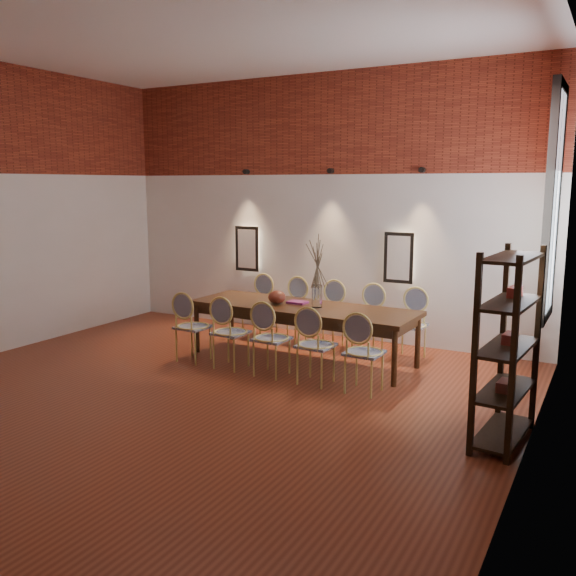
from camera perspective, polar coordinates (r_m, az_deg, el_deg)
The scene contains 30 objects.
floor at distance 6.92m, azimuth -9.93°, elevation -10.47°, with size 7.00×7.00×0.02m, color brown.
ceiling at distance 6.70m, azimuth -11.03°, elevation 23.78°, with size 7.00×7.00×0.02m, color silver.
wall_back at distance 9.53m, azimuth 3.20°, elevation 7.55°, with size 7.00×0.10×4.00m, color silver.
wall_right at distance 5.09m, azimuth 22.50°, elevation 4.88°, with size 0.10×7.00×4.00m, color silver.
brick_band_back at distance 9.50m, azimuth 3.08°, elevation 15.09°, with size 7.00×0.02×1.50m, color maroon.
brick_band_right at distance 5.16m, azimuth 22.64°, elevation 18.89°, with size 0.02×7.00×1.50m, color maroon.
niche_left at distance 10.12m, azimuth -3.76°, elevation 3.70°, with size 0.36×0.06×0.66m, color #FFEAC6.
niche_right at distance 9.01m, azimuth 10.37°, elevation 2.81°, with size 0.36×0.06×0.66m, color #FFEAC6.
spot_fixture_left at distance 10.04m, azimuth -3.93°, elevation 10.80°, with size 0.08×0.08×0.10m, color black.
spot_fixture_mid at distance 9.32m, azimuth 4.01°, elevation 10.87°, with size 0.08×0.08×0.10m, color black.
spot_fixture_right at distance 8.83m, azimuth 12.44°, elevation 10.73°, with size 0.08×0.08×0.10m, color black.
window_glass at distance 7.08m, azimuth 23.67°, elevation 7.20°, with size 0.02×0.78×2.38m, color silver.
window_frame at distance 7.08m, azimuth 23.51°, elevation 7.21°, with size 0.08×0.90×2.50m, color black.
window_mullion at distance 7.08m, azimuth 23.51°, elevation 7.21°, with size 0.06×0.06×2.40m, color black.
dining_table at distance 8.25m, azimuth 1.34°, elevation -4.21°, with size 3.11×1.00×0.75m, color #381E0E.
chair_near_a at distance 8.28m, azimuth -8.87°, elevation -3.59°, with size 0.44×0.44×0.94m, color #D1C167, non-canonical shape.
chair_near_b at distance 7.91m, azimuth -5.38°, elevation -4.15°, with size 0.44×0.44×0.94m, color #D1C167, non-canonical shape.
chair_near_c at distance 7.57m, azimuth -1.55°, elevation -4.74°, with size 0.44×0.44×0.94m, color #D1C167, non-canonical shape.
chair_near_d at distance 7.27m, azimuth 2.63°, elevation -5.36°, with size 0.44×0.44×0.94m, color #D1C167, non-canonical shape.
chair_near_e at distance 7.02m, azimuth 7.14°, elevation -6.00°, with size 0.44×0.44×0.94m, color #D1C167, non-canonical shape.
chair_far_a at distance 9.51m, azimuth -2.92°, elevation -1.75°, with size 0.44×0.44×0.94m, color #D1C167, non-canonical shape.
chair_far_b at distance 9.19m, azimuth 0.32°, elevation -2.15°, with size 0.44×0.44×0.94m, color #D1C167, non-canonical shape.
chair_far_c at distance 8.90m, azimuth 3.79°, elevation -2.56°, with size 0.44×0.44×0.94m, color #D1C167, non-canonical shape.
chair_far_d at distance 8.64m, azimuth 7.47°, elevation -2.99°, with size 0.44×0.44×0.94m, color #D1C167, non-canonical shape.
chair_far_e at distance 8.43m, azimuth 11.37°, elevation -3.43°, with size 0.44×0.44×0.94m, color #D1C167, non-canonical shape.
vase at distance 8.03m, azimuth 2.72°, elevation -0.76°, with size 0.14×0.14×0.30m, color silver.
dried_branches at distance 7.96m, azimuth 2.75°, elevation 2.42°, with size 0.50×0.50×0.70m, color #483927, non-canonical shape.
bowl at distance 8.29m, azimuth -1.04°, elevation -0.85°, with size 0.24×0.24×0.18m, color maroon.
book at distance 8.31m, azimuth 0.89°, elevation -1.34°, with size 0.26×0.18×0.03m, color #7F276D.
shelving_rack at distance 5.90m, azimuth 19.85°, elevation -5.24°, with size 0.38×1.00×1.80m, color black, non-canonical shape.
Camera 1 is at (4.09, -5.05, 2.37)m, focal length 38.00 mm.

